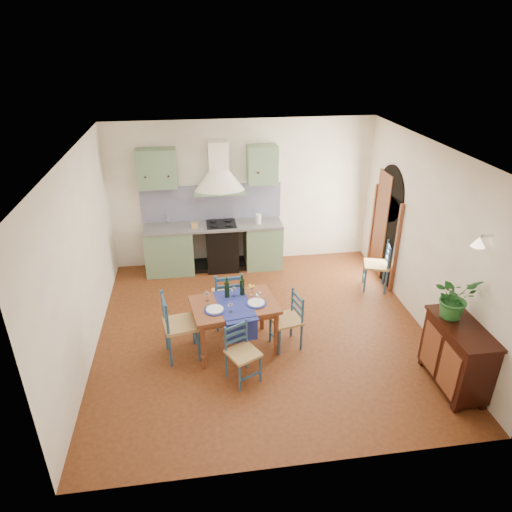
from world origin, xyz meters
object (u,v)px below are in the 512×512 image
at_px(chair_near, 242,353).
at_px(potted_plant, 454,297).
at_px(sideboard, 457,354).
at_px(dining_table, 234,309).

distance_m(chair_near, potted_plant, 2.78).
xyz_separation_m(sideboard, potted_plant, (-0.05, 0.23, 0.71)).
bearing_deg(potted_plant, chair_near, 173.62).
bearing_deg(sideboard, chair_near, 169.00).
distance_m(sideboard, potted_plant, 0.75).
height_order(sideboard, potted_plant, potted_plant).
bearing_deg(chair_near, potted_plant, -6.38).
height_order(chair_near, sideboard, sideboard).
bearing_deg(sideboard, dining_table, 156.21).
xyz_separation_m(dining_table, sideboard, (2.72, -1.20, -0.16)).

